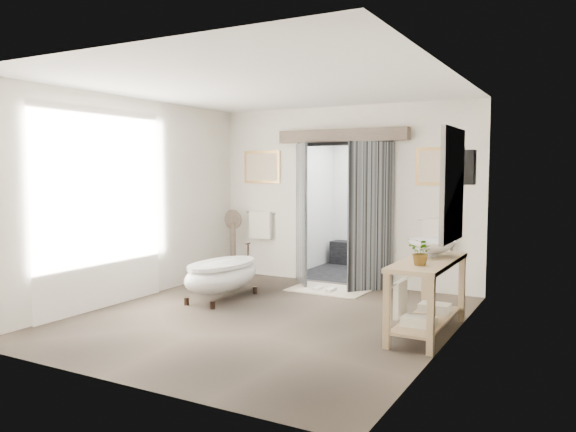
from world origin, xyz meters
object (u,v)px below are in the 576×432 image
at_px(vanity, 425,290).
at_px(rug, 329,290).
at_px(clawfoot_tub, 222,274).
at_px(basin, 432,248).

distance_m(vanity, rug, 2.56).
height_order(clawfoot_tub, basin, basin).
height_order(clawfoot_tub, rug, clawfoot_tub).
relative_size(clawfoot_tub, basin, 2.67).
bearing_deg(basin, rug, 130.94).
bearing_deg(clawfoot_tub, rug, 49.95).
bearing_deg(clawfoot_tub, basin, -0.45).
bearing_deg(vanity, rug, 140.21).
distance_m(vanity, basin, 0.52).
bearing_deg(basin, vanity, -102.65).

